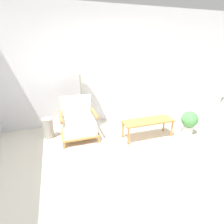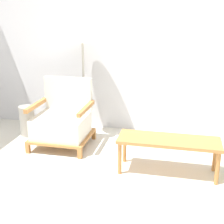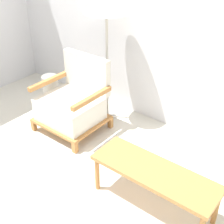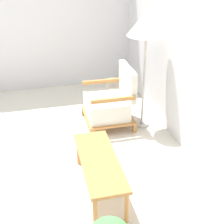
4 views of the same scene
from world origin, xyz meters
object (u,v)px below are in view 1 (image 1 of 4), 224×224
object	(u,v)px
vase	(48,128)
potted_plant	(189,121)
armchair	(78,123)
coffee_table	(148,122)
floor_lamp	(79,66)

from	to	relation	value
vase	potted_plant	bearing A→B (deg)	-14.67
armchair	potted_plant	xyz separation A→B (m)	(2.34, -0.57, -0.03)
vase	coffee_table	bearing A→B (deg)	-18.02
coffee_table	floor_lamp	bearing A→B (deg)	143.99
armchair	floor_lamp	world-z (taller)	floor_lamp
armchair	coffee_table	size ratio (longest dim) A/B	0.79
armchair	potted_plant	distance (m)	2.41
floor_lamp	vase	world-z (taller)	floor_lamp
coffee_table	potted_plant	bearing A→B (deg)	-7.36
floor_lamp	vase	bearing A→B (deg)	-162.72
floor_lamp	potted_plant	world-z (taller)	floor_lamp
armchair	vase	world-z (taller)	armchair
coffee_table	armchair	bearing A→B (deg)	162.01
armchair	coffee_table	distance (m)	1.46
potted_plant	vase	bearing A→B (deg)	165.33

